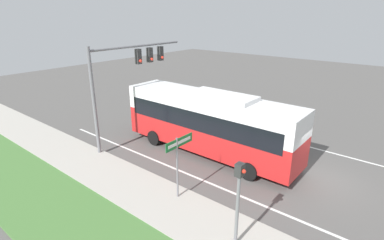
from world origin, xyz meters
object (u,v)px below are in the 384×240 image
Objects in this scene: signal_gantry at (128,70)px; street_sign at (178,155)px; bus at (209,120)px; pedestrian_signal at (238,192)px.

signal_gantry reaches higher than street_sign.
pedestrian_signal is (-5.42, -5.13, 0.17)m from bus.
pedestrian_signal is 3.60m from street_sign.
pedestrian_signal is (-3.81, -9.94, -2.32)m from signal_gantry.
signal_gantry is 7.48m from street_sign.
street_sign is (0.96, 3.47, -0.11)m from pedestrian_signal.
pedestrian_signal is at bearing -136.62° from bus.
street_sign is at bearing -113.76° from signal_gantry.
pedestrian_signal is at bearing -110.95° from signal_gantry.
signal_gantry is at bearing 66.24° from street_sign.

